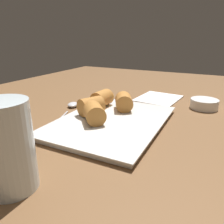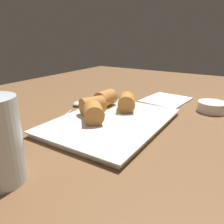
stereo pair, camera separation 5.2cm
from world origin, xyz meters
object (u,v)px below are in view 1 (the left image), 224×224
Objects in this scene: napkin at (158,99)px; dipping_bowl_near at (204,103)px; drinking_glass at (7,147)px; serving_plate at (112,122)px; spoon at (71,106)px.

dipping_bowl_near is at bearing 76.56° from napkin.
napkin is at bearing 173.36° from drinking_glass.
drinking_glass is at bearing -6.64° from napkin.
spoon is at bearing -109.25° from serving_plate.
napkin is 57.58cm from drinking_glass.
dipping_bowl_near is at bearing 116.64° from spoon.
dipping_bowl_near reaches higher than napkin.
napkin is (-28.31, 4.38, -0.46)cm from serving_plate.
drinking_glass is at bearing 23.52° from spoon.
spoon reaches higher than napkin.
drinking_glass is (34.55, 15.04, 6.10)cm from spoon.
napkin is (-3.68, -15.42, -1.33)cm from dipping_bowl_near.
serving_plate is 2.52× the size of drinking_glass.
spoon is (18.60, -37.07, -0.96)cm from dipping_bowl_near.
serving_plate is 4.09× the size of dipping_bowl_near.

